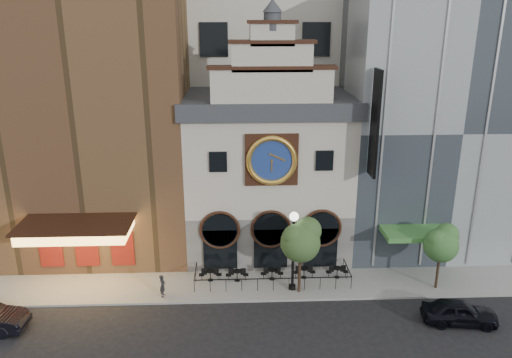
{
  "coord_description": "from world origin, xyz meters",
  "views": [
    {
      "loc": [
        -2.4,
        -28.31,
        17.91
      ],
      "look_at": [
        -0.96,
        6.0,
        6.51
      ],
      "focal_mm": 35.0,
      "sensor_mm": 36.0,
      "label": 1
    }
  ],
  "objects": [
    {
      "name": "clock_building",
      "position": [
        0.0,
        7.82,
        6.69
      ],
      "size": [
        12.6,
        8.78,
        18.65
      ],
      "color": "#605E5B",
      "rests_on": "ground"
    },
    {
      "name": "pedestrian",
      "position": [
        -7.33,
        0.8,
        0.92
      ],
      "size": [
        0.41,
        0.59,
        1.54
      ],
      "primitive_type": "imported",
      "rotation": [
        0.0,
        0.0,
        1.49
      ],
      "color": "black",
      "rests_on": "sidewalk"
    },
    {
      "name": "ground",
      "position": [
        0.0,
        0.0,
        0.0
      ],
      "size": [
        120.0,
        120.0,
        0.0
      ],
      "primitive_type": "plane",
      "color": "black",
      "rests_on": "ground"
    },
    {
      "name": "tree_left",
      "position": [
        1.77,
        1.03,
        3.99
      ],
      "size": [
        2.72,
        2.62,
        5.23
      ],
      "color": "#382619",
      "rests_on": "sidewalk"
    },
    {
      "name": "car_right",
      "position": [
        11.01,
        -2.78,
        0.76
      ],
      "size": [
        4.63,
        2.35,
        1.51
      ],
      "primitive_type": "imported",
      "rotation": [
        0.0,
        0.0,
        1.44
      ],
      "color": "black",
      "rests_on": "ground"
    },
    {
      "name": "lamppost",
      "position": [
        1.3,
        1.34,
        3.63
      ],
      "size": [
        1.74,
        0.95,
        5.62
      ],
      "rotation": [
        0.0,
        0.0,
        0.31
      ],
      "color": "black",
      "rests_on": "sidewalk"
    },
    {
      "name": "bistro_3",
      "position": [
        2.3,
        2.8,
        0.61
      ],
      "size": [
        1.58,
        0.68,
        0.9
      ],
      "color": "black",
      "rests_on": "sidewalk"
    },
    {
      "name": "tree_right",
      "position": [
        11.15,
        1.15,
        3.52
      ],
      "size": [
        2.38,
        2.3,
        4.59
      ],
      "color": "#382619",
      "rests_on": "sidewalk"
    },
    {
      "name": "sidewalk",
      "position": [
        0.0,
        2.5,
        0.07
      ],
      "size": [
        44.0,
        5.0,
        0.15
      ],
      "primitive_type": "cube",
      "color": "gray",
      "rests_on": "ground"
    },
    {
      "name": "retail_building",
      "position": [
        12.99,
        9.99,
        10.14
      ],
      "size": [
        14.0,
        14.4,
        20.0
      ],
      "color": "gray",
      "rests_on": "ground"
    },
    {
      "name": "theater_building",
      "position": [
        -13.0,
        9.96,
        12.6
      ],
      "size": [
        14.0,
        15.6,
        25.0
      ],
      "color": "brown",
      "rests_on": "ground"
    },
    {
      "name": "bistro_4",
      "position": [
        4.64,
        2.75,
        0.61
      ],
      "size": [
        1.58,
        0.68,
        0.9
      ],
      "color": "black",
      "rests_on": "sidewalk"
    },
    {
      "name": "bistro_1",
      "position": [
        -2.42,
        2.61,
        0.61
      ],
      "size": [
        1.58,
        0.68,
        0.9
      ],
      "color": "black",
      "rests_on": "sidewalk"
    },
    {
      "name": "bistro_2",
      "position": [
        0.02,
        2.7,
        0.61
      ],
      "size": [
        1.58,
        0.68,
        0.9
      ],
      "color": "black",
      "rests_on": "sidewalk"
    },
    {
      "name": "cafe_railing",
      "position": [
        0.0,
        2.5,
        0.6
      ],
      "size": [
        10.6,
        2.6,
        0.9
      ],
      "primitive_type": null,
      "color": "black",
      "rests_on": "sidewalk"
    },
    {
      "name": "bistro_0",
      "position": [
        -4.3,
        2.72,
        0.61
      ],
      "size": [
        1.58,
        0.68,
        0.9
      ],
      "color": "black",
      "rests_on": "sidewalk"
    }
  ]
}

